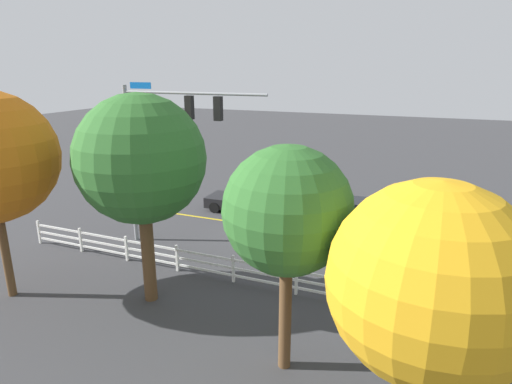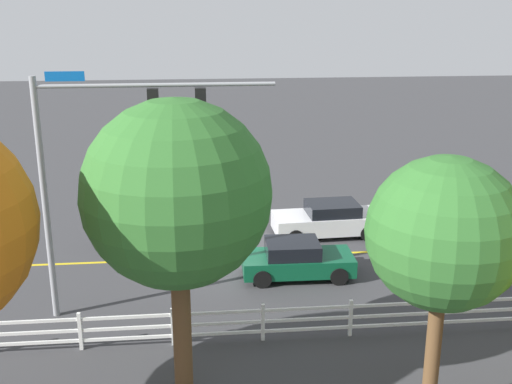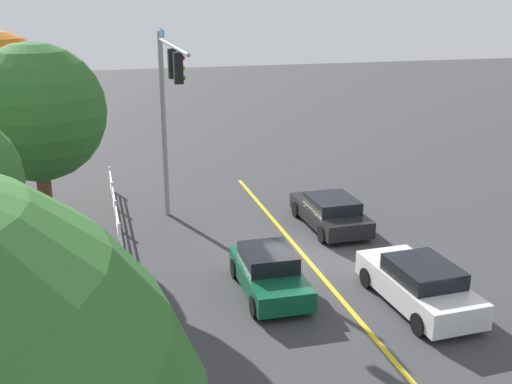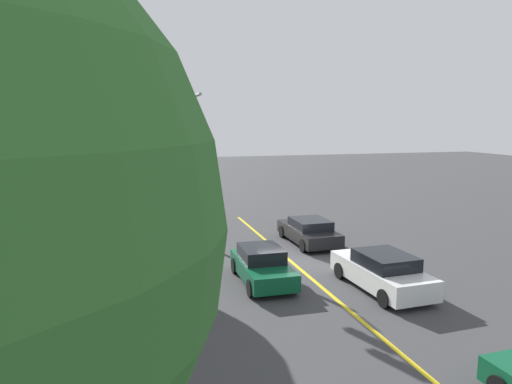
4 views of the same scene
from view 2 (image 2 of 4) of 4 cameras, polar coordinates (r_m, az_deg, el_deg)
The scene contains 9 objects.
ground_plane at distance 24.25m, azimuth -1.95°, elevation -6.01°, with size 120.00×120.00×0.00m, color #38383A.
lane_center_stripe at distance 24.81m, azimuth 7.35°, elevation -5.60°, with size 28.00×0.16×0.01m, color gold.
signal_assembly at distance 18.84m, azimuth -13.51°, elevation 3.81°, with size 7.00×0.37×7.61m.
car_0 at distance 22.40m, azimuth 3.72°, elevation -6.21°, with size 3.98×1.86×1.36m.
car_1 at distance 25.81m, azimuth -8.33°, elevation -3.22°, with size 4.38×2.01×1.29m.
car_2 at distance 26.42m, azimuth 6.62°, elevation -2.52°, with size 4.57×2.10×1.43m.
white_rail_fence at distance 18.83m, azimuth 8.68°, elevation -11.29°, with size 26.10×0.10×1.15m.
tree_2 at distance 14.00m, azimuth 16.88°, elevation -3.75°, with size 3.41×3.41×6.41m.
tree_3 at distance 14.34m, azimuth -7.28°, elevation -0.26°, with size 4.42×4.42×7.48m.
Camera 2 is at (1.41, 22.30, 9.44)m, focal length 43.56 mm.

